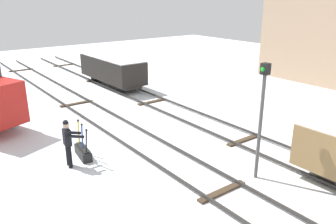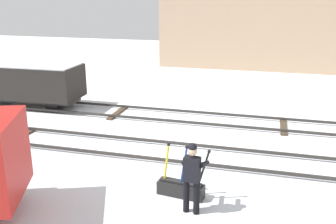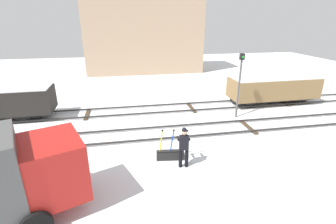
# 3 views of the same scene
# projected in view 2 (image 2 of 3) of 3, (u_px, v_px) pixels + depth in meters

# --- Properties ---
(ground_plane) EXTENTS (60.00, 60.00, 0.00)m
(ground_plane) POSITION_uv_depth(u_px,v_px,m) (174.00, 155.00, 12.54)
(ground_plane) COLOR silver
(track_main_line) EXTENTS (44.00, 1.94, 0.18)m
(track_main_line) POSITION_uv_depth(u_px,v_px,m) (174.00, 152.00, 12.51)
(track_main_line) COLOR #2D2B28
(track_main_line) RESTS_ON ground_plane
(track_siding_near) EXTENTS (44.00, 1.94, 0.18)m
(track_siding_near) POSITION_uv_depth(u_px,v_px,m) (196.00, 118.00, 15.95)
(track_siding_near) COLOR #2D2B28
(track_siding_near) RESTS_ON ground_plane
(switch_lever_frame) EXTENTS (1.41, 0.51, 1.45)m
(switch_lever_frame) POSITION_uv_depth(u_px,v_px,m) (181.00, 187.00, 9.97)
(switch_lever_frame) COLOR black
(switch_lever_frame) RESTS_ON ground_plane
(rail_worker) EXTENTS (0.60, 0.74, 1.81)m
(rail_worker) POSITION_uv_depth(u_px,v_px,m) (192.00, 174.00, 9.00)
(rail_worker) COLOR black
(rail_worker) RESTS_ON ground_plane
(apartment_building) EXTENTS (13.13, 5.13, 8.56)m
(apartment_building) POSITION_uv_depth(u_px,v_px,m) (256.00, 5.00, 26.99)
(apartment_building) COLOR tan
(apartment_building) RESTS_ON ground_plane
(freight_car_far_end) EXTENTS (5.91, 2.04, 2.03)m
(freight_car_far_end) POSITION_uv_depth(u_px,v_px,m) (19.00, 81.00, 17.69)
(freight_car_far_end) COLOR #2D2B28
(freight_car_far_end) RESTS_ON ground_plane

